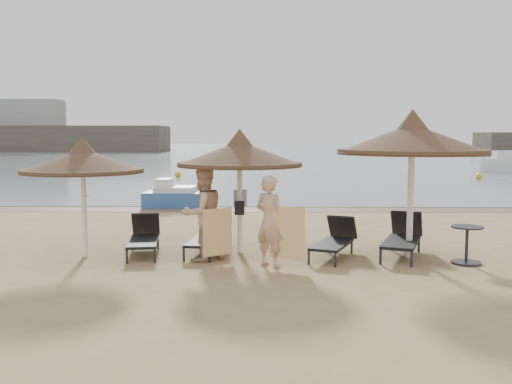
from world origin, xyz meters
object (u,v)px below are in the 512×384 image
palapa_right (412,140)px  lounger_far_left (144,236)px  lounger_near_left (208,236)px  person_right (270,214)px  person_left (203,206)px  lounger_near_right (335,239)px  pedal_boat (175,196)px  palapa_left (83,161)px  lounger_far_right (403,237)px  palapa_center (240,154)px  side_table (467,246)px

palapa_right → lounger_far_left: bearing=176.9°
lounger_near_left → person_right: size_ratio=0.89×
lounger_far_left → person_left: (1.45, -0.76, 0.81)m
lounger_near_left → lounger_near_right: 2.95m
pedal_boat → palapa_left: bearing=-90.8°
lounger_far_left → lounger_near_left: (1.46, 0.15, -0.01)m
palapa_left → person_right: bearing=-11.8°
palapa_left → lounger_far_right: palapa_left is taller
lounger_far_right → palapa_left: bearing=-157.6°
lounger_near_right → pedal_boat: bearing=142.0°
lounger_near_right → person_right: (-1.48, -1.00, 0.72)m
palapa_right → person_left: bearing=-174.6°
palapa_center → lounger_near_left: (-0.76, 0.08, -1.90)m
palapa_left → palapa_center: bearing=7.4°
lounger_near_right → person_right: bearing=-123.9°
person_left → side_table: bearing=138.1°
person_left → pedal_boat: bearing=-117.2°
palapa_left → lounger_far_left: (1.25, 0.38, -1.76)m
palapa_right → person_right: (-3.13, -0.92, -1.52)m
lounger_near_left → lounger_far_left: bearing=-166.9°
palapa_right → lounger_far_left: 6.44m
palapa_center → side_table: size_ratio=3.60×
lounger_far_right → lounger_near_right: bearing=-154.4°
palapa_center → palapa_right: bearing=-5.9°
palapa_left → lounger_near_right: size_ratio=1.35×
lounger_far_left → person_right: bearing=-31.4°
lounger_near_right → lounger_far_right: bearing=27.3°
lounger_far_left → lounger_near_left: lounger_far_left is taller
palapa_right → person_left: (-4.58, -0.43, -1.43)m
lounger_near_left → side_table: size_ratio=2.46×
side_table → pedal_boat: (-7.73, 9.34, 0.02)m
palapa_center → palapa_right: (3.81, -0.40, 0.34)m
lounger_near_right → pedal_boat: pedal_boat is taller
lounger_near_left → pedal_boat: 8.51m
person_right → palapa_center: bearing=-24.0°
palapa_left → lounger_near_right: (5.63, 0.13, -1.76)m
lounger_near_left → side_table: lounger_near_left is taller
lounger_near_left → person_right: 2.14m
lounger_far_left → person_right: (2.90, -1.25, 0.72)m
lounger_near_left → lounger_far_right: (4.48, -0.25, 0.04)m
lounger_far_left → palapa_left: bearing=-171.2°
lounger_near_right → lounger_far_right: lounger_far_right is taller
palapa_left → side_table: 8.55m
lounger_near_left → pedal_boat: bearing=111.6°
person_left → person_right: 1.54m
palapa_right → lounger_far_right: palapa_right is taller
lounger_near_left → lounger_far_right: bearing=4.2°
palapa_right → side_table: palapa_right is taller
side_table → person_left: (-5.64, 0.19, 0.82)m
palapa_center → lounger_far_right: bearing=-2.6°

